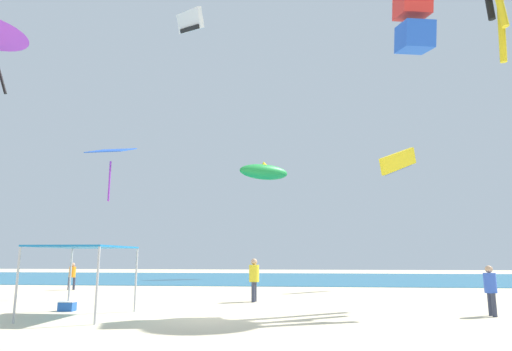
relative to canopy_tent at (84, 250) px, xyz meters
name	(u,v)px	position (x,y,z in m)	size (l,w,h in m)	color
ground	(210,318)	(4.24, 0.60, -2.24)	(110.00, 110.00, 0.10)	beige
ocean_strip	(269,278)	(4.24, 27.71, -2.18)	(110.00, 24.13, 0.03)	#1E6B93
canopy_tent	(84,250)	(0.00, 0.00, 0.00)	(2.61, 3.20, 2.32)	#B2B2B7
person_near_tent	(254,276)	(5.20, 5.54, -1.09)	(0.45, 0.50, 1.88)	#33384C
person_central	(72,274)	(-6.53, 11.59, -1.25)	(0.42, 0.38, 1.61)	#33384C
person_rightmost	(490,286)	(13.64, 1.53, -1.22)	(0.40, 0.44, 1.66)	#33384C
cooler_box	(67,306)	(-1.25, 1.48, -2.02)	(0.57, 0.37, 0.35)	blue
kite_parafoil_white	(190,21)	(-1.27, 17.26, 18.31)	(3.16, 4.69, 3.19)	white
kite_diamond_blue	(111,153)	(-2.47, 7.04, 5.08)	(2.07, 2.00, 2.99)	blue
kite_inflatable_green	(264,172)	(3.85, 27.16, 7.84)	(5.28, 4.12, 2.04)	green
kite_box_red	(414,20)	(12.49, 4.23, 10.14)	(1.60, 1.76, 3.02)	red
kite_parafoil_yellow	(398,161)	(13.69, 14.35, 5.87)	(2.88, 2.67, 2.25)	yellow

